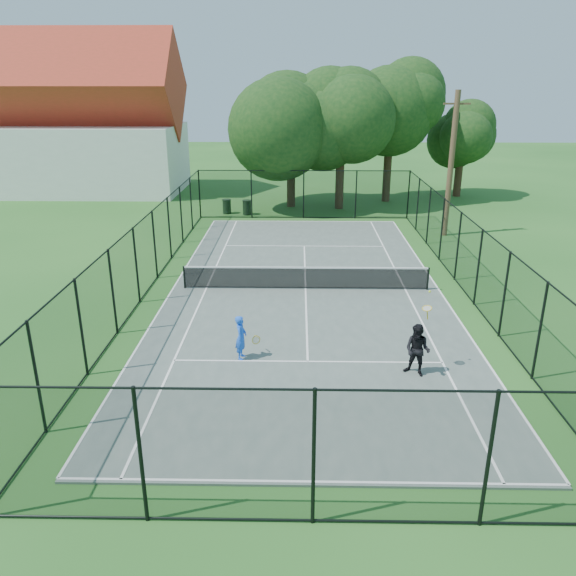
{
  "coord_description": "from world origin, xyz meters",
  "views": [
    {
      "loc": [
        -0.31,
        -21.72,
        8.12
      ],
      "look_at": [
        -0.67,
        -3.0,
        1.2
      ],
      "focal_mm": 35.0,
      "sensor_mm": 36.0,
      "label": 1
    }
  ],
  "objects_px": {
    "trash_bin_left": "(227,206)",
    "utility_pole": "(451,164)",
    "tennis_net": "(306,277)",
    "trash_bin_right": "(247,207)",
    "player_black": "(417,350)",
    "player_blue": "(241,337)"
  },
  "relations": [
    {
      "from": "tennis_net",
      "to": "trash_bin_left",
      "type": "relative_size",
      "value": 10.81
    },
    {
      "from": "trash_bin_right",
      "to": "player_black",
      "type": "bearing_deg",
      "value": -72.14
    },
    {
      "from": "trash_bin_left",
      "to": "utility_pole",
      "type": "relative_size",
      "value": 0.12
    },
    {
      "from": "trash_bin_right",
      "to": "tennis_net",
      "type": "bearing_deg",
      "value": -75.32
    },
    {
      "from": "trash_bin_left",
      "to": "player_blue",
      "type": "height_order",
      "value": "player_blue"
    },
    {
      "from": "utility_pole",
      "to": "player_blue",
      "type": "height_order",
      "value": "utility_pole"
    },
    {
      "from": "player_blue",
      "to": "player_black",
      "type": "relative_size",
      "value": 0.58
    },
    {
      "from": "utility_pole",
      "to": "tennis_net",
      "type": "bearing_deg",
      "value": -131.18
    },
    {
      "from": "trash_bin_left",
      "to": "utility_pole",
      "type": "bearing_deg",
      "value": -22.06
    },
    {
      "from": "player_black",
      "to": "trash_bin_right",
      "type": "bearing_deg",
      "value": 107.86
    },
    {
      "from": "trash_bin_left",
      "to": "trash_bin_right",
      "type": "height_order",
      "value": "trash_bin_right"
    },
    {
      "from": "utility_pole",
      "to": "trash_bin_left",
      "type": "bearing_deg",
      "value": 157.94
    },
    {
      "from": "tennis_net",
      "to": "player_blue",
      "type": "bearing_deg",
      "value": -108.23
    },
    {
      "from": "trash_bin_left",
      "to": "tennis_net",
      "type": "bearing_deg",
      "value": -70.69
    },
    {
      "from": "tennis_net",
      "to": "player_blue",
      "type": "xyz_separation_m",
      "value": [
        -2.04,
        -6.2,
        0.18
      ]
    },
    {
      "from": "trash_bin_right",
      "to": "player_blue",
      "type": "relative_size",
      "value": 0.67
    },
    {
      "from": "tennis_net",
      "to": "player_black",
      "type": "xyz_separation_m",
      "value": [
        3.14,
        -7.14,
        0.27
      ]
    },
    {
      "from": "tennis_net",
      "to": "trash_bin_right",
      "type": "distance_m",
      "value": 14.38
    },
    {
      "from": "trash_bin_left",
      "to": "player_black",
      "type": "bearing_deg",
      "value": -69.17
    },
    {
      "from": "tennis_net",
      "to": "utility_pole",
      "type": "bearing_deg",
      "value": 48.82
    },
    {
      "from": "trash_bin_left",
      "to": "player_blue",
      "type": "distance_m",
      "value": 20.62
    },
    {
      "from": "player_blue",
      "to": "tennis_net",
      "type": "bearing_deg",
      "value": 71.77
    }
  ]
}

